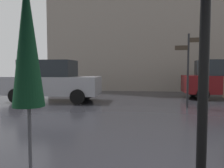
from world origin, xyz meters
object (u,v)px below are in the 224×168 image
at_px(parked_car_right, 223,80).
at_px(street_signpost, 188,63).
at_px(parked_car_left, 52,80).
at_px(folded_patio_umbrella_near, 28,52).

bearing_deg(parked_car_right, street_signpost, 42.80).
bearing_deg(street_signpost, parked_car_right, 50.87).
relative_size(parked_car_left, street_signpost, 1.51).
xyz_separation_m(folded_patio_umbrella_near, parked_car_left, (-3.05, 7.90, -0.71)).
bearing_deg(parked_car_left, folded_patio_umbrella_near, 97.63).
height_order(parked_car_right, street_signpost, street_signpost).
height_order(parked_car_left, street_signpost, street_signpost).
height_order(folded_patio_umbrella_near, parked_car_left, folded_patio_umbrella_near).
distance_m(folded_patio_umbrella_near, parked_car_left, 8.50).
distance_m(parked_car_right, street_signpost, 3.94).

